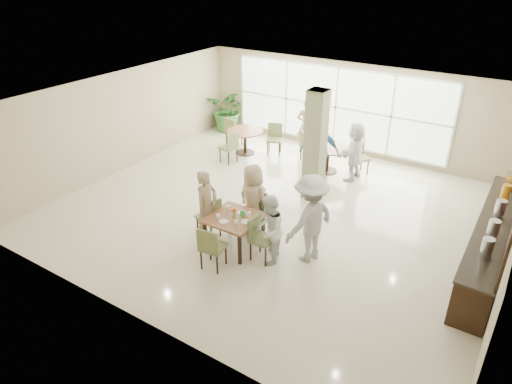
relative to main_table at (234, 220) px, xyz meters
The scene contains 20 objects.
ground 1.95m from the main_table, 91.85° to the left, with size 10.00×10.00×0.00m, color beige.
room_shell 2.10m from the main_table, 91.85° to the left, with size 10.00×10.00×10.00m.
window_bank 6.35m from the main_table, 95.08° to the left, with size 7.00×0.04×7.00m.
column 3.13m from the main_table, 83.57° to the left, with size 0.45×0.45×2.80m, color #787E57.
main_table is the anchor object (origin of this frame).
round_table_left 5.26m from the main_table, 121.44° to the left, with size 1.13×1.13×0.75m.
round_table_right 4.64m from the main_table, 89.87° to the left, with size 1.16×1.16×0.75m.
chairs_main_table 0.19m from the main_table, 18.09° to the right, with size 1.99×2.01×0.95m.
chairs_table_left 5.23m from the main_table, 121.27° to the left, with size 2.05×1.86×0.95m.
chairs_table_right 4.62m from the main_table, 90.07° to the left, with size 2.25×1.74×0.95m.
tabletop_clutter 0.15m from the main_table, 22.02° to the right, with size 0.73×0.70×0.21m.
buffet_counter 5.19m from the main_table, 26.70° to the left, with size 0.64×4.70×1.95m.
potted_plant 7.35m from the main_table, 126.63° to the left, with size 1.39×1.39×1.55m, color #316829.
teen_left 0.68m from the main_table, behind, with size 0.60×0.39×1.64m, color tan.
teen_far 0.82m from the main_table, 93.43° to the left, with size 0.79×0.43×1.61m, color tan.
teen_right 0.87m from the main_table, ahead, with size 0.72×0.56×1.49m, color white.
teen_standing 1.60m from the main_table, 18.75° to the left, with size 1.21×0.70×1.87m, color #A6A7A9.
adult_a 3.87m from the main_table, 88.97° to the left, with size 1.05×0.60×1.79m, color teal.
adult_b 4.65m from the main_table, 79.86° to the left, with size 1.52×0.66×1.64m, color white.
adult_standing 5.75m from the main_table, 101.98° to the left, with size 0.63×0.41×1.72m, color tan.
Camera 1 is at (4.85, -8.44, 5.58)m, focal length 32.00 mm.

